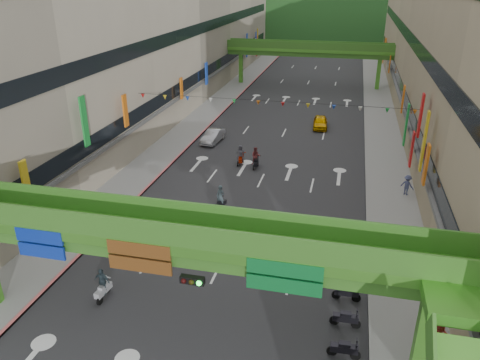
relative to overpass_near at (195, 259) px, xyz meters
name	(u,v)px	position (x,y,z in m)	size (l,w,h in m)	color
road_slab	(295,110)	(-0.93, 44.62, -5.20)	(18.00, 140.00, 0.02)	#28282B
sidewalk_left	(216,105)	(-11.93, 44.62, -5.13)	(4.00, 140.00, 0.15)	gray
sidewalk_right	(380,115)	(10.07, 44.62, -5.13)	(4.00, 140.00, 0.15)	gray
curb_left	(229,106)	(-10.03, 44.62, -5.12)	(0.20, 140.00, 0.18)	#CC5959
curb_right	(365,114)	(8.17, 44.62, -5.12)	(0.20, 140.00, 0.18)	gray
building_row_left	(158,33)	(-19.86, 44.62, 4.25)	(12.80, 95.00, 19.00)	#9E937F
building_row_right	(459,42)	(18.00, 44.62, 4.25)	(12.80, 95.00, 19.00)	gray
overpass_near	(195,259)	(0.00, 0.00, 0.00)	(28.00, 12.27, 7.10)	#4C9E2D
overpass_far	(309,52)	(-0.93, 59.62, 0.20)	(28.00, 2.20, 7.10)	#4C9E2D
hill_left	(292,26)	(-15.93, 154.62, -5.21)	(168.00, 140.00, 112.00)	#1C4419
hill_right	(406,23)	(24.07, 174.62, -5.21)	(208.00, 176.00, 128.00)	#1C4419
bunting_string	(270,104)	(-0.93, 24.62, 0.75)	(26.00, 0.36, 0.47)	black
scooter_rider_near	(220,199)	(-2.86, 14.27, -4.21)	(0.77, 1.57, 2.11)	black
scooter_rider_mid	(256,158)	(-1.98, 23.40, -4.15)	(0.93, 1.59, 2.04)	black
scooter_rider_left	(102,284)	(-6.40, 2.49, -4.24)	(0.97, 1.60, 1.95)	#9C9EA5
scooter_rider_far	(240,155)	(-3.58, 23.95, -4.23)	(0.88, 1.58, 1.95)	maroon
parked_scooter_row	(347,292)	(6.87, 5.47, -4.68)	(1.60, 9.35, 1.08)	black
car_silver	(213,136)	(-7.93, 29.62, -4.52)	(1.46, 4.18, 1.38)	#ADADB5
car_yellow	(320,122)	(2.94, 37.43, -4.51)	(1.64, 4.08, 1.39)	#D79900
pedestrian_red	(439,336)	(11.27, 2.62, -4.38)	(0.80, 0.63, 1.65)	#B93B30
pedestrian_dark	(383,279)	(8.87, 6.79, -4.38)	(0.97, 0.40, 1.65)	black
pedestrian_blue	(407,187)	(11.27, 20.28, -4.35)	(0.80, 0.51, 1.71)	#363B5C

